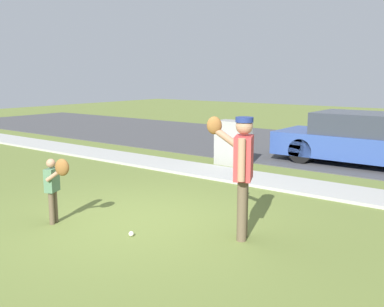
% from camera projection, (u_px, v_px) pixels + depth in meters
% --- Properties ---
extents(ground_plane, '(48.00, 48.00, 0.00)m').
position_uv_depth(ground_plane, '(248.00, 180.00, 9.83)').
color(ground_plane, olive).
extents(sidewalk_strip, '(36.00, 1.20, 0.06)m').
position_uv_depth(sidewalk_strip, '(251.00, 178.00, 9.91)').
color(sidewalk_strip, '#A3A39E').
rests_on(sidewalk_strip, ground).
extents(road_surface, '(36.00, 6.80, 0.02)m').
position_uv_depth(road_surface, '(331.00, 149.00, 13.83)').
color(road_surface, '#424244').
rests_on(road_surface, ground).
extents(person_adult, '(0.85, 0.57, 1.73)m').
position_uv_depth(person_adult, '(241.00, 164.00, 6.17)').
color(person_adult, brown).
rests_on(person_adult, ground).
extents(person_child, '(0.56, 0.34, 1.07)m').
position_uv_depth(person_child, '(55.00, 181.00, 6.81)').
color(person_child, brown).
rests_on(person_child, ground).
extents(baseball, '(0.07, 0.07, 0.07)m').
position_uv_depth(baseball, '(131.00, 234.00, 6.41)').
color(baseball, white).
rests_on(baseball, ground).
extents(utility_cabinet, '(0.84, 0.53, 1.14)m').
position_uv_depth(utility_cabinet, '(233.00, 143.00, 11.43)').
color(utility_cabinet, gray).
rests_on(utility_cabinet, ground).
extents(parked_wagon_blue, '(4.50, 1.80, 1.33)m').
position_uv_depth(parked_wagon_blue, '(366.00, 140.00, 11.33)').
color(parked_wagon_blue, '#2D478C').
rests_on(parked_wagon_blue, road_surface).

